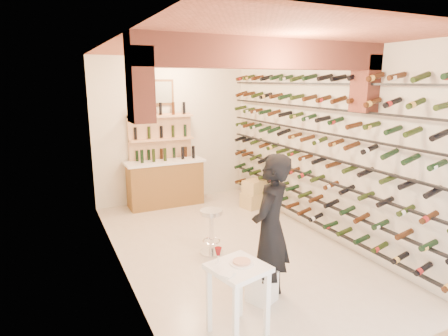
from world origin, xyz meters
name	(u,v)px	position (x,y,z in m)	size (l,w,h in m)	color
ground	(232,248)	(0.00, 0.00, 0.00)	(6.00, 6.00, 0.00)	beige
room_shell	(241,112)	(0.00, -0.26, 2.25)	(3.52, 6.02, 3.21)	beige
wine_rack	(311,149)	(1.53, 0.00, 1.55)	(0.32, 5.70, 2.56)	black
back_counter	(165,182)	(-0.30, 2.65, 0.53)	(1.70, 0.62, 1.29)	brown
back_shelving	(161,151)	(-0.30, 2.89, 1.17)	(1.40, 0.31, 2.73)	tan
tasting_table	(238,278)	(-0.91, -1.93, 0.66)	(0.66, 0.66, 0.97)	white
white_stool	(262,286)	(-0.35, -1.51, 0.19)	(0.31, 0.31, 0.39)	white
person	(270,230)	(-0.25, -1.53, 0.94)	(0.69, 0.45, 1.88)	black
chrome_barstool	(211,228)	(-0.37, 0.00, 0.42)	(0.37, 0.37, 0.72)	silver
crate_lower	(254,200)	(1.40, 1.68, 0.16)	(0.54, 0.38, 0.32)	tan
crate_upper	(255,186)	(1.40, 1.68, 0.47)	(0.49, 0.33, 0.28)	tan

